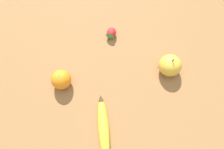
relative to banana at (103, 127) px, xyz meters
The scene contains 5 objects.
ground_plane 0.17m from the banana, 129.25° to the right, with size 3.00×3.00×0.00m, color olive.
banana is the anchor object (origin of this frame).
orange 0.22m from the banana, 106.96° to the right, with size 0.07×0.07×0.07m.
strawberry 0.37m from the banana, 153.79° to the right, with size 0.06×0.04×0.04m.
apple 0.32m from the banana, 162.43° to the left, with size 0.08×0.08×0.09m.
Camera 1 is at (0.19, 0.21, 0.76)m, focal length 35.00 mm.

